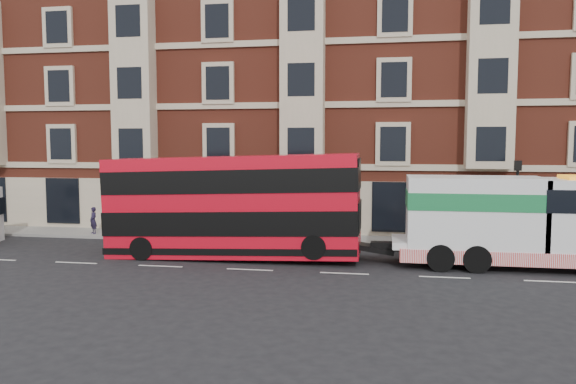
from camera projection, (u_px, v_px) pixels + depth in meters
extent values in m
plane|color=black|center=(250.00, 270.00, 23.75)|extent=(120.00, 120.00, 0.00)
cube|color=slate|center=(282.00, 238.00, 31.10)|extent=(90.00, 3.00, 0.15)
cube|color=maroon|center=(309.00, 88.00, 37.60)|extent=(45.00, 12.00, 18.00)
cylinder|color=black|center=(170.00, 202.00, 30.67)|extent=(0.14, 0.14, 4.00)
cube|color=black|center=(169.00, 163.00, 30.48)|extent=(0.35, 0.15, 0.50)
cylinder|color=black|center=(516.00, 208.00, 27.61)|extent=(0.14, 0.14, 4.00)
cube|color=black|center=(518.00, 166.00, 27.43)|extent=(0.35, 0.15, 0.50)
cube|color=red|center=(232.00, 206.00, 25.98)|extent=(11.68, 2.61, 4.59)
cube|color=black|center=(232.00, 220.00, 26.04)|extent=(11.72, 2.67, 1.09)
cube|color=black|center=(232.00, 180.00, 25.87)|extent=(11.72, 2.67, 1.04)
cylinder|color=black|center=(142.00, 248.00, 25.66)|extent=(1.08, 0.33, 1.08)
cylinder|color=black|center=(162.00, 240.00, 27.97)|extent=(1.08, 0.33, 1.08)
cylinder|color=black|center=(314.00, 247.00, 24.29)|extent=(1.08, 0.33, 1.08)
cylinder|color=black|center=(320.00, 238.00, 26.60)|extent=(1.08, 0.33, 1.08)
cube|color=silver|center=(503.00, 245.00, 24.07)|extent=(9.38, 2.40, 0.31)
cube|color=silver|center=(474.00, 212.00, 24.16)|extent=(5.63, 2.61, 3.02)
cube|color=#19723B|center=(474.00, 200.00, 24.11)|extent=(5.68, 2.65, 0.73)
cube|color=red|center=(498.00, 253.00, 24.14)|extent=(8.34, 2.67, 0.57)
cylinder|color=black|center=(477.00, 259.00, 23.16)|extent=(1.15, 0.42, 1.15)
cylinder|color=black|center=(468.00, 248.00, 25.47)|extent=(1.15, 0.42, 1.15)
cylinder|color=black|center=(440.00, 258.00, 23.41)|extent=(1.15, 0.42, 1.15)
cylinder|color=black|center=(435.00, 247.00, 25.72)|extent=(1.15, 0.42, 1.15)
imported|color=#1F1831|center=(93.00, 220.00, 32.22)|extent=(0.67, 0.61, 1.54)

